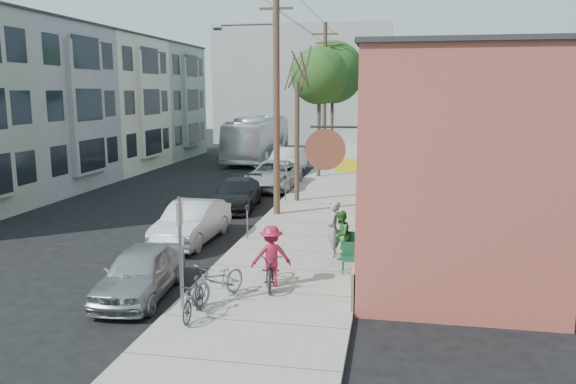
% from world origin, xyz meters
% --- Properties ---
extents(ground, '(120.00, 120.00, 0.00)m').
position_xyz_m(ground, '(0.00, 0.00, 0.00)').
color(ground, black).
extents(sidewalk, '(4.50, 58.00, 0.15)m').
position_xyz_m(sidewalk, '(4.25, 11.00, 0.07)').
color(sidewalk, '#98958D').
rests_on(sidewalk, ground).
extents(cafe_building, '(6.60, 20.20, 6.61)m').
position_xyz_m(cafe_building, '(8.99, 4.99, 3.30)').
color(cafe_building, '#9F493B').
rests_on(cafe_building, ground).
extents(apartment_row, '(6.30, 32.00, 9.00)m').
position_xyz_m(apartment_row, '(-11.85, 14.00, 4.50)').
color(apartment_row, gray).
rests_on(apartment_row, ground).
extents(end_cap_building, '(18.00, 8.00, 12.00)m').
position_xyz_m(end_cap_building, '(-2.00, 42.00, 6.00)').
color(end_cap_building, '#969792').
rests_on(end_cap_building, ground).
extents(sign_post, '(0.07, 0.45, 2.80)m').
position_xyz_m(sign_post, '(2.35, -5.55, 1.83)').
color(sign_post, slate).
rests_on(sign_post, sidewalk).
extents(parking_meter_near, '(0.14, 0.14, 1.24)m').
position_xyz_m(parking_meter_near, '(2.25, 1.16, 0.98)').
color(parking_meter_near, slate).
rests_on(parking_meter_near, sidewalk).
extents(parking_meter_far, '(0.14, 0.14, 1.24)m').
position_xyz_m(parking_meter_far, '(2.25, 8.50, 0.98)').
color(parking_meter_far, slate).
rests_on(parking_meter_far, sidewalk).
extents(utility_pole_near, '(3.57, 0.28, 10.00)m').
position_xyz_m(utility_pole_near, '(2.39, 5.48, 5.41)').
color(utility_pole_near, '#503A28').
rests_on(utility_pole_near, sidewalk).
extents(utility_pole_far, '(1.80, 0.28, 10.00)m').
position_xyz_m(utility_pole_far, '(2.45, 22.48, 5.34)').
color(utility_pole_far, '#503A28').
rests_on(utility_pole_far, sidewalk).
extents(tree_bare, '(0.24, 0.24, 5.67)m').
position_xyz_m(tree_bare, '(2.80, 8.61, 2.98)').
color(tree_bare, '#44392C').
rests_on(tree_bare, sidewalk).
extents(tree_leafy_mid, '(3.51, 3.51, 7.95)m').
position_xyz_m(tree_leafy_mid, '(2.80, 16.75, 6.32)').
color(tree_leafy_mid, '#44392C').
rests_on(tree_leafy_mid, sidewalk).
extents(tree_leafy_far, '(4.63, 4.63, 8.96)m').
position_xyz_m(tree_leafy_far, '(2.80, 24.44, 6.78)').
color(tree_leafy_far, '#44392C').
rests_on(tree_leafy_far, sidewalk).
extents(patio_chair_a, '(0.61, 0.61, 0.88)m').
position_xyz_m(patio_chair_a, '(6.07, -0.76, 0.59)').
color(patio_chair_a, '#14482E').
rests_on(patio_chair_a, sidewalk).
extents(patio_chair_b, '(0.57, 0.57, 0.88)m').
position_xyz_m(patio_chair_b, '(6.18, -2.06, 0.59)').
color(patio_chair_b, '#14482E').
rests_on(patio_chair_b, sidewalk).
extents(patron_grey, '(0.46, 0.68, 1.82)m').
position_xyz_m(patron_grey, '(5.52, -0.42, 1.06)').
color(patron_grey, gray).
rests_on(patron_grey, sidewalk).
extents(patron_green, '(0.73, 0.86, 1.56)m').
position_xyz_m(patron_green, '(5.78, -0.63, 0.93)').
color(patron_green, '#33702D').
rests_on(patron_green, sidewalk).
extents(cyclist, '(1.25, 0.99, 1.70)m').
position_xyz_m(cyclist, '(4.15, -3.54, 1.00)').
color(cyclist, maroon).
rests_on(cyclist, sidewalk).
extents(cyclist_bike, '(0.98, 2.00, 1.01)m').
position_xyz_m(cyclist_bike, '(4.15, -3.54, 0.65)').
color(cyclist_bike, black).
rests_on(cyclist_bike, sidewalk).
extents(parked_bike_a, '(0.48, 1.55, 0.92)m').
position_xyz_m(parked_bike_a, '(2.80, -5.99, 0.61)').
color(parked_bike_a, black).
rests_on(parked_bike_a, sidewalk).
extents(parked_bike_b, '(1.40, 2.06, 1.02)m').
position_xyz_m(parked_bike_b, '(3.05, -4.82, 0.66)').
color(parked_bike_b, slate).
rests_on(parked_bike_b, sidewalk).
extents(car_0, '(1.92, 4.09, 1.35)m').
position_xyz_m(car_0, '(0.80, -4.57, 0.68)').
color(car_0, '#929499').
rests_on(car_0, ground).
extents(car_1, '(1.70, 4.53, 1.48)m').
position_xyz_m(car_1, '(0.25, 0.89, 0.74)').
color(car_1, '#B1B4BA').
rests_on(car_1, ground).
extents(car_2, '(2.26, 4.86, 1.37)m').
position_xyz_m(car_2, '(0.23, 6.96, 0.69)').
color(car_2, black).
rests_on(car_2, ground).
extents(car_3, '(2.57, 5.55, 1.54)m').
position_xyz_m(car_3, '(0.80, 12.60, 0.77)').
color(car_3, '#B5B8BD').
rests_on(car_3, ground).
extents(car_4, '(1.90, 5.18, 1.70)m').
position_xyz_m(car_4, '(0.49, 18.45, 0.85)').
color(car_4, '#B9BEC1').
rests_on(car_4, ground).
extents(bus, '(3.05, 12.23, 3.40)m').
position_xyz_m(bus, '(-3.18, 25.41, 1.70)').
color(bus, white).
rests_on(bus, ground).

